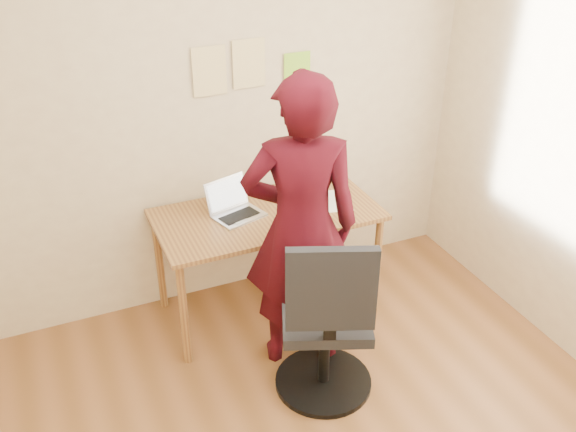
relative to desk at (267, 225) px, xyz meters
name	(u,v)px	position (x,y,z in m)	size (l,w,h in m)	color
room	(342,246)	(-0.22, -1.38, 0.70)	(3.58, 3.58, 2.78)	brown
desk	(267,225)	(0.00, 0.00, 0.00)	(1.40, 0.70, 0.74)	olive
laptop	(234,207)	(-0.19, 0.07, 0.14)	(0.36, 0.34, 0.21)	silver
paper_sheet	(333,201)	(0.45, -0.03, 0.09)	(0.21, 0.29, 0.00)	white
phone	(302,218)	(0.17, -0.16, 0.09)	(0.11, 0.14, 0.01)	black
wall_note_left	(209,71)	(-0.21, 0.36, 0.92)	(0.21, 0.00, 0.30)	#EED48E
wall_note_mid	(249,63)	(0.04, 0.36, 0.94)	(0.21, 0.00, 0.30)	#EED48E
wall_note_right	(297,71)	(0.36, 0.36, 0.85)	(0.18, 0.00, 0.24)	#94DD31
office_chair	(326,330)	(0.00, -0.87, -0.19)	(0.62, 0.63, 1.08)	black
person	(301,228)	(0.01, -0.50, 0.25)	(0.66, 0.43, 1.80)	#390710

